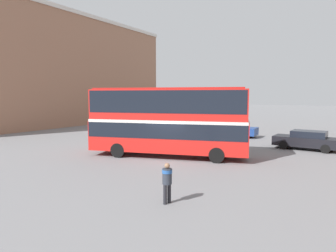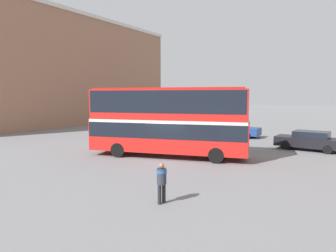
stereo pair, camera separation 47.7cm
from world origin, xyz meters
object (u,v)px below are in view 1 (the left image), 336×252
double_decker_bus (168,118)px  pedestrian_foreground (167,179)px  parked_car_kerb_far (233,129)px  parked_car_kerb_near (307,140)px  parked_car_side_street (147,122)px

double_decker_bus → pedestrian_foreground: (4.66, -7.59, -1.68)m
parked_car_kerb_far → parked_car_kerb_near: bearing=-31.6°
double_decker_bus → parked_car_side_street: bearing=113.1°
double_decker_bus → pedestrian_foreground: size_ratio=6.86×
parked_car_kerb_near → parked_car_side_street: (-19.37, 5.93, 0.08)m
pedestrian_foreground → parked_car_side_street: parked_car_side_street is taller
double_decker_bus → pedestrian_foreground: bearing=-75.7°
parked_car_side_street → double_decker_bus: bearing=134.6°
double_decker_bus → parked_car_side_street: 18.16m
parked_car_side_street → parked_car_kerb_far: bearing=175.8°
pedestrian_foreground → parked_car_side_street: size_ratio=0.37×
pedestrian_foreground → parked_car_side_street: 26.90m
parked_car_kerb_far → parked_car_side_street: (-12.04, 1.80, 0.07)m
pedestrian_foreground → parked_car_kerb_far: 20.03m
pedestrian_foreground → parked_car_kerb_near: 15.73m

